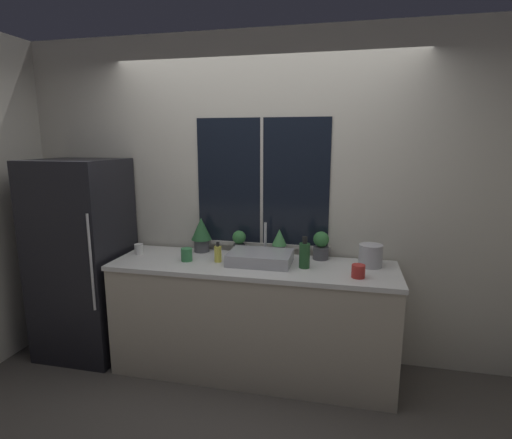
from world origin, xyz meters
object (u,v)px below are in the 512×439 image
potted_plant_far_left (201,233)px  potted_plant_far_right (321,245)px  mug_red (358,271)px  potted_plant_center_right (279,242)px  soap_bottle (218,254)px  kettle (371,255)px  bottle_tall (304,255)px  mug_white (139,249)px  mug_green (187,255)px  potted_plant_center_left (239,241)px  refrigerator (83,258)px  sink (260,257)px

potted_plant_far_left → potted_plant_far_right: bearing=-0.0°
potted_plant_far_left → mug_red: size_ratio=3.16×
potted_plant_far_left → potted_plant_center_right: size_ratio=1.29×
soap_bottle → kettle: bearing=7.1°
bottle_tall → mug_white: 1.40m
soap_bottle → mug_white: bearing=175.0°
potted_plant_far_right → kettle: (0.38, -0.11, -0.02)m
potted_plant_center_right → soap_bottle: bearing=-150.6°
potted_plant_center_right → soap_bottle: size_ratio=1.44×
bottle_tall → kettle: (0.48, 0.14, -0.01)m
potted_plant_center_right → kettle: bearing=-8.4°
soap_bottle → kettle: (1.16, 0.14, 0.02)m
mug_white → mug_green: size_ratio=0.84×
potted_plant_center_left → mug_green: size_ratio=1.95×
potted_plant_far_left → potted_plant_center_left: bearing=-0.0°
mug_green → mug_red: 1.32m
refrigerator → kettle: 2.39m
potted_plant_far_left → potted_plant_center_right: 0.67m
potted_plant_far_left → soap_bottle: 0.35m
potted_plant_center_right → mug_white: 1.18m
potted_plant_far_left → mug_red: potted_plant_far_left is taller
potted_plant_far_left → bottle_tall: 0.94m
mug_white → potted_plant_far_left: bearing=21.1°
bottle_tall → mug_white: size_ratio=2.80×
sink → soap_bottle: sink is taller
refrigerator → potted_plant_far_left: 1.05m
potted_plant_far_right → mug_green: bearing=-164.7°
soap_bottle → mug_red: size_ratio=1.71×
potted_plant_far_left → sink: bearing=-21.0°
sink → bottle_tall: bearing=-6.0°
potted_plant_far_right → soap_bottle: (-0.78, -0.25, -0.05)m
refrigerator → mug_red: (2.29, -0.15, 0.10)m
refrigerator → sink: 1.56m
potted_plant_center_left → mug_white: (-0.82, -0.19, -0.07)m
mug_green → mug_white: bearing=168.5°
sink → mug_white: (-1.05, 0.03, -0.00)m
potted_plant_center_left → mug_green: 0.46m
sink → soap_bottle: (-0.33, -0.04, 0.02)m
mug_red → potted_plant_far_right: bearing=126.1°
mug_white → kettle: 1.88m
potted_plant_center_left → mug_white: bearing=-167.1°
potted_plant_center_left → mug_white: 0.84m
sink → potted_plant_far_right: (0.45, 0.21, 0.07)m
potted_plant_center_right → kettle: 0.72m
potted_plant_far_left → potted_plant_center_right: (0.67, -0.00, -0.04)m
potted_plant_far_left → mug_red: 1.35m
soap_bottle → mug_red: (1.07, -0.14, -0.02)m
potted_plant_center_right → potted_plant_far_left: bearing=180.0°
potted_plant_center_left → bottle_tall: 0.62m
refrigerator → potted_plant_far_left: (0.99, 0.24, 0.22)m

